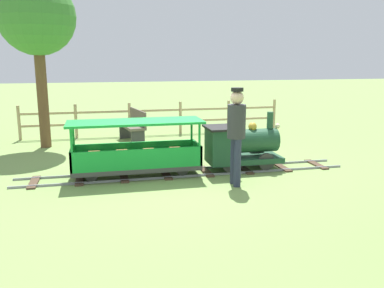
{
  "coord_description": "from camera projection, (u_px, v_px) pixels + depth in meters",
  "views": [
    {
      "loc": [
        7.06,
        -1.43,
        2.08
      ],
      "look_at": [
        0.0,
        0.21,
        0.55
      ],
      "focal_mm": 38.09,
      "sensor_mm": 36.0,
      "label": 1
    }
  ],
  "objects": [
    {
      "name": "ground_plane",
      "position": [
        181.0,
        174.0,
        7.47
      ],
      "size": [
        60.0,
        60.0,
        0.0
      ],
      "primitive_type": "plane",
      "color": "#75934C"
    },
    {
      "name": "locomotive",
      "position": [
        240.0,
        145.0,
        7.62
      ],
      "size": [
        0.67,
        1.45,
        1.05
      ],
      "color": "#1E472D",
      "rests_on": "ground_plane"
    },
    {
      "name": "oak_tree_near",
      "position": [
        37.0,
        19.0,
        9.13
      ],
      "size": [
        1.73,
        1.73,
        3.86
      ],
      "color": "brown",
      "rests_on": "ground_plane"
    },
    {
      "name": "fence_section",
      "position": [
        155.0,
        117.0,
        11.22
      ],
      "size": [
        0.08,
        7.13,
        0.9
      ],
      "color": "tan",
      "rests_on": "ground_plane"
    },
    {
      "name": "park_bench",
      "position": [
        133.0,
        126.0,
        10.22
      ],
      "size": [
        1.35,
        0.64,
        0.82
      ],
      "color": "brown",
      "rests_on": "ground_plane"
    },
    {
      "name": "passenger_car",
      "position": [
        136.0,
        154.0,
        7.21
      ],
      "size": [
        0.77,
        2.35,
        0.97
      ],
      "color": "#3F3F3F",
      "rests_on": "ground_plane"
    },
    {
      "name": "track",
      "position": [
        186.0,
        173.0,
        7.49
      ],
      "size": [
        0.71,
        6.05,
        0.04
      ],
      "color": "gray",
      "rests_on": "ground_plane"
    },
    {
      "name": "conductor_person",
      "position": [
        236.0,
        129.0,
        6.63
      ],
      "size": [
        0.3,
        0.3,
        1.62
      ],
      "color": "#282D47",
      "rests_on": "ground_plane"
    }
  ]
}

